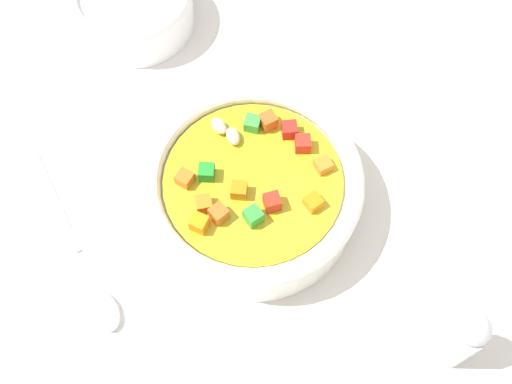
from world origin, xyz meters
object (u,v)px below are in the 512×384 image
soup_bowl_main (256,190)px  spoon (86,261)px  pepper_shaker (464,338)px  side_bowl_small (135,5)px

soup_bowl_main → spoon: 16.74cm
soup_bowl_main → pepper_shaker: 21.55cm
side_bowl_small → soup_bowl_main: bearing=119.5°
side_bowl_small → pepper_shaker: 46.43cm
soup_bowl_main → pepper_shaker: size_ratio=2.11×
soup_bowl_main → spoon: soup_bowl_main is taller
spoon → side_bowl_small: 28.14cm
soup_bowl_main → pepper_shaker: pepper_shaker is taller
soup_bowl_main → pepper_shaker: (-16.42, 13.90, 1.31)cm
spoon → pepper_shaker: size_ratio=2.03×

